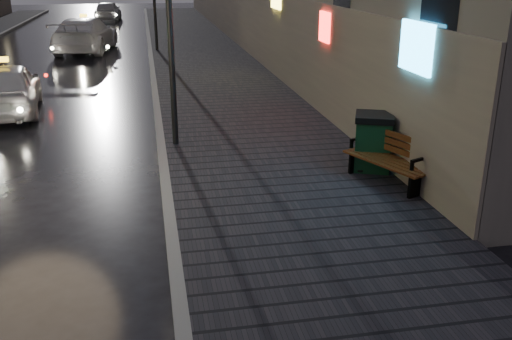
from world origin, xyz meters
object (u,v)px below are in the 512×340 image
(bench, at_px, (391,159))
(car_far, at_px, (108,11))
(trash_bin, at_px, (373,141))
(taxi_near, at_px, (6,88))
(taxi_mid, at_px, (85,34))

(bench, relative_size, car_far, 0.46)
(trash_bin, height_order, taxi_near, taxi_near)
(bench, distance_m, taxi_mid, 21.78)
(car_far, bearing_deg, taxi_mid, 92.58)
(trash_bin, xyz_separation_m, taxi_near, (-8.64, 7.07, 0.01))
(trash_bin, bearing_deg, car_far, 123.17)
(bench, bearing_deg, taxi_near, 114.82)
(bench, bearing_deg, taxi_mid, 87.15)
(trash_bin, bearing_deg, taxi_near, 162.64)
(taxi_mid, distance_m, car_far, 16.63)
(taxi_near, bearing_deg, car_far, -99.22)
(taxi_mid, bearing_deg, car_far, -82.90)
(bench, height_order, taxi_mid, taxi_mid)
(bench, relative_size, trash_bin, 1.70)
(taxi_mid, bearing_deg, bench, 118.14)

